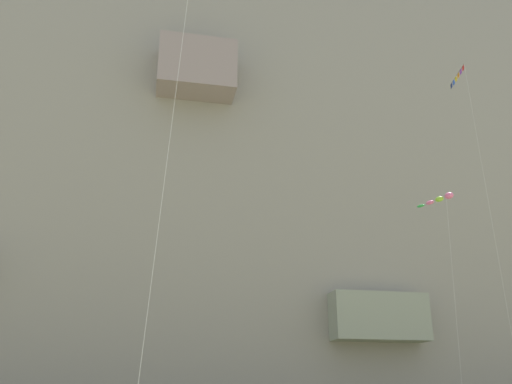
% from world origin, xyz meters
% --- Properties ---
extents(cliff_face, '(180.00, 26.02, 57.83)m').
position_xyz_m(cliff_face, '(-0.02, 63.90, 28.88)').
color(cliff_face, gray).
rests_on(cliff_face, ground).
extents(kite_windsock_mid_center, '(2.21, 4.05, 17.72)m').
position_xyz_m(kite_windsock_mid_center, '(19.18, 36.12, 17.34)').
color(kite_windsock_mid_center, pink).
rests_on(kite_windsock_mid_center, ground).
extents(kite_banner_high_left, '(1.03, 3.36, 28.67)m').
position_xyz_m(kite_banner_high_left, '(21.57, 34.63, 25.75)').
color(kite_banner_high_left, black).
rests_on(kite_banner_high_left, ground).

